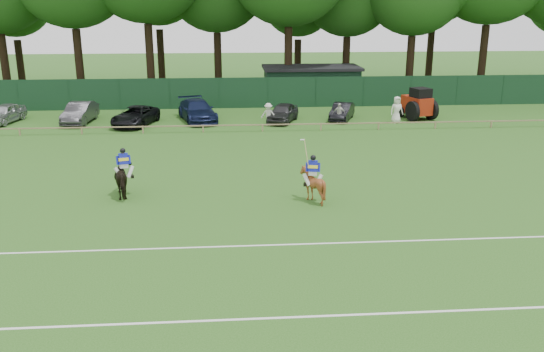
{
  "coord_description": "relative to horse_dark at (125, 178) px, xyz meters",
  "views": [
    {
      "loc": [
        -1.27,
        -20.13,
        8.48
      ],
      "look_at": [
        0.5,
        3.0,
        1.4
      ],
      "focal_mm": 38.0,
      "sensor_mm": 36.0,
      "label": 1
    }
  ],
  "objects": [
    {
      "name": "utility_shed",
      "position": [
        12.0,
        24.96,
        0.7
      ],
      "size": [
        8.4,
        4.4,
        3.04
      ],
      "color": "#14331E",
      "rests_on": "ground"
    },
    {
      "name": "hatch_grey",
      "position": [
        8.67,
        16.04,
        -0.16
      ],
      "size": [
        2.94,
        4.26,
        1.35
      ],
      "primitive_type": "imported",
      "rotation": [
        0.0,
        0.0,
        -0.38
      ],
      "color": "#2E2E30",
      "rests_on": "ground"
    },
    {
      "name": "sedan_silver",
      "position": [
        -11.46,
        17.26,
        -0.15
      ],
      "size": [
        2.35,
        4.28,
        1.38
      ],
      "primitive_type": "imported",
      "rotation": [
        0.0,
        0.0,
        -0.19
      ],
      "color": "#ABADB0",
      "rests_on": "ground"
    },
    {
      "name": "sedan_grey",
      "position": [
        -5.99,
        16.79,
        -0.1
      ],
      "size": [
        1.87,
        4.59,
        1.48
      ],
      "primitive_type": "imported",
      "rotation": [
        0.0,
        0.0,
        -0.07
      ],
      "color": "#313133",
      "rests_on": "ground"
    },
    {
      "name": "rider_dark",
      "position": [
        0.0,
        -0.01,
        0.75
      ],
      "size": [
        0.92,
        0.51,
        1.41
      ],
      "rotation": [
        0.0,
        0.0,
        3.43
      ],
      "color": "silver",
      "rests_on": "ground"
    },
    {
      "name": "spectator_right",
      "position": [
        16.82,
        15.01,
        0.13
      ],
      "size": [
        1.02,
        0.75,
        1.93
      ],
      "primitive_type": "imported",
      "rotation": [
        0.0,
        0.0,
        0.15
      ],
      "color": "white",
      "rests_on": "ground"
    },
    {
      "name": "horse_dark",
      "position": [
        0.0,
        0.0,
        0.0
      ],
      "size": [
        1.42,
        2.15,
        1.67
      ],
      "primitive_type": "imported",
      "rotation": [
        0.0,
        0.0,
        3.43
      ],
      "color": "black",
      "rests_on": "ground"
    },
    {
      "name": "spectator_mid",
      "position": [
        12.63,
        15.06,
        -0.09
      ],
      "size": [
        0.93,
        0.52,
        1.5
      ],
      "primitive_type": "imported",
      "rotation": [
        0.0,
        0.0,
        -0.18
      ],
      "color": "beige",
      "rests_on": "ground"
    },
    {
      "name": "tree_row",
      "position": [
        8.0,
        29.96,
        -0.84
      ],
      "size": [
        96.0,
        12.0,
        21.0
      ],
      "primitive_type": null,
      "color": "#26561C",
      "rests_on": "ground"
    },
    {
      "name": "perimeter_fence",
      "position": [
        6.0,
        21.96,
        0.41
      ],
      "size": [
        92.08,
        0.08,
        2.5
      ],
      "color": "#14351E",
      "rests_on": "ground"
    },
    {
      "name": "horse_chestnut",
      "position": [
        8.34,
        -1.37,
        -0.08
      ],
      "size": [
        1.48,
        1.59,
        1.51
      ],
      "primitive_type": "imported",
      "rotation": [
        0.0,
        0.0,
        2.94
      ],
      "color": "brown",
      "rests_on": "ground"
    },
    {
      "name": "estate_black",
      "position": [
        13.12,
        16.5,
        -0.22
      ],
      "size": [
        2.59,
        3.95,
        1.23
      ],
      "primitive_type": "imported",
      "rotation": [
        0.0,
        0.0,
        -0.38
      ],
      "color": "black",
      "rests_on": "ground"
    },
    {
      "name": "pitch_lines",
      "position": [
        6.0,
        -8.54,
        -0.83
      ],
      "size": [
        60.0,
        5.1,
        0.01
      ],
      "color": "silver",
      "rests_on": "ground"
    },
    {
      "name": "tractor",
      "position": [
        18.8,
        16.32,
        0.27
      ],
      "size": [
        2.61,
        3.22,
        2.35
      ],
      "rotation": [
        0.0,
        0.0,
        0.3
      ],
      "color": "#9E230E",
      "rests_on": "ground"
    },
    {
      "name": "suv_black",
      "position": [
        -1.88,
        15.69,
        -0.18
      ],
      "size": [
        3.29,
        5.12,
        1.31
      ],
      "primitive_type": "imported",
      "rotation": [
        0.0,
        0.0,
        -0.25
      ],
      "color": "black",
      "rests_on": "ground"
    },
    {
      "name": "spectator_left",
      "position": [
        7.53,
        14.8,
        -0.03
      ],
      "size": [
        1.13,
        0.77,
        1.61
      ],
      "primitive_type": "imported",
      "rotation": [
        0.0,
        0.0,
        -0.17
      ],
      "color": "silver",
      "rests_on": "ground"
    },
    {
      "name": "ground",
      "position": [
        6.0,
        -5.04,
        -0.84
      ],
      "size": [
        160.0,
        160.0,
        0.0
      ],
      "primitive_type": "plane",
      "color": "#1E4C14",
      "rests_on": "ground"
    },
    {
      "name": "rider_chestnut",
      "position": [
        8.33,
        -1.38,
        0.63
      ],
      "size": [
        0.93,
        0.68,
        2.05
      ],
      "rotation": [
        0.0,
        0.0,
        2.94
      ],
      "color": "silver",
      "rests_on": "ground"
    },
    {
      "name": "pitch_rail",
      "position": [
        6.0,
        12.96,
        -0.39
      ],
      "size": [
        62.1,
        0.1,
        0.5
      ],
      "color": "#997F5B",
      "rests_on": "ground"
    },
    {
      "name": "sedan_navy",
      "position": [
        2.44,
        16.9,
        -0.07
      ],
      "size": [
        3.46,
        5.64,
        1.53
      ],
      "primitive_type": "imported",
      "rotation": [
        0.0,
        0.0,
        0.27
      ],
      "color": "#131C3E",
      "rests_on": "ground"
    }
  ]
}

